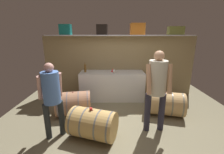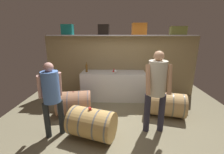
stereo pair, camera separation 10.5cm
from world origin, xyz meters
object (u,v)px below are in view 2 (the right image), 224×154
object	(u,v)px
toolcase_olive	(178,31)
toolcase_black	(104,30)
wine_barrel_near	(92,123)
tasting_cup	(90,109)
work_cabinet	(113,86)
wine_glass	(115,71)
visitor_tasting	(51,92)
wine_barrel_flank	(74,103)
red_funnel	(114,70)
wine_bottle_amber	(87,68)
toolcase_orange	(139,29)
toolcase_teal	(67,30)
winemaker_pouring	(157,84)
wine_barrel_far	(166,104)

from	to	relation	value
toolcase_olive	toolcase_black	bearing A→B (deg)	-175.42
wine_barrel_near	tasting_cup	world-z (taller)	tasting_cup
toolcase_black	work_cabinet	bearing A→B (deg)	-33.17
wine_glass	visitor_tasting	distance (m)	2.02
wine_barrel_flank	visitor_tasting	bearing A→B (deg)	-111.01
red_funnel	tasting_cup	xyz separation A→B (m)	(-0.43, -1.95, -0.31)
toolcase_olive	wine_bottle_amber	bearing A→B (deg)	-170.15
wine_barrel_near	toolcase_orange	bearing A→B (deg)	80.21
toolcase_orange	work_cabinet	distance (m)	1.88
toolcase_teal	wine_barrel_near	size ratio (longest dim) A/B	0.33
toolcase_olive	visitor_tasting	xyz separation A→B (m)	(-3.04, -2.09, -1.17)
wine_glass	winemaker_pouring	xyz separation A→B (m)	(0.83, -1.43, 0.07)
wine_barrel_far	tasting_cup	distance (m)	1.99
toolcase_olive	visitor_tasting	size ratio (longest dim) A/B	0.29
work_cabinet	wine_barrel_far	size ratio (longest dim) A/B	1.88
wine_glass	winemaker_pouring	world-z (taller)	winemaker_pouring
wine_barrel_near	wine_barrel_far	world-z (taller)	wine_barrel_far
red_funnel	tasting_cup	size ratio (longest dim) A/B	1.91
toolcase_teal	wine_barrel_far	size ratio (longest dim) A/B	0.32
toolcase_black	winemaker_pouring	world-z (taller)	toolcase_black
wine_bottle_amber	wine_barrel_far	xyz separation A→B (m)	(2.15, -0.98, -0.71)
toolcase_black	toolcase_orange	world-z (taller)	toolcase_orange
red_funnel	wine_barrel_near	bearing A→B (deg)	-101.55
wine_barrel_near	visitor_tasting	size ratio (longest dim) A/B	0.68
wine_barrel_flank	tasting_cup	distance (m)	1.10
toolcase_orange	wine_barrel_far	world-z (taller)	toolcase_orange
tasting_cup	wine_bottle_amber	bearing A→B (deg)	102.34
wine_bottle_amber	wine_barrel_near	size ratio (longest dim) A/B	0.29
wine_glass	tasting_cup	xyz separation A→B (m)	(-0.46, -1.67, -0.35)
toolcase_teal	toolcase_olive	bearing A→B (deg)	2.29
wine_barrel_far	toolcase_black	bearing A→B (deg)	156.23
red_funnel	winemaker_pouring	size ratio (longest dim) A/B	0.06
toolcase_teal	toolcase_black	size ratio (longest dim) A/B	1.06
toolcase_orange	toolcase_olive	size ratio (longest dim) A/B	0.95
red_funnel	visitor_tasting	size ratio (longest dim) A/B	0.07
wine_barrel_near	visitor_tasting	xyz separation A→B (m)	(-0.76, 0.04, 0.62)
visitor_tasting	wine_bottle_amber	bearing A→B (deg)	48.12
work_cabinet	wine_glass	bearing A→B (deg)	-75.77
toolcase_black	wine_barrel_near	xyz separation A→B (m)	(-0.08, -2.13, -1.83)
visitor_tasting	red_funnel	bearing A→B (deg)	26.67
wine_bottle_amber	toolcase_orange	bearing A→B (deg)	9.05
red_funnel	wine_barrel_flank	world-z (taller)	red_funnel
wine_barrel_near	wine_barrel_flank	world-z (taller)	wine_barrel_flank
wine_barrel_near	visitor_tasting	bearing A→B (deg)	-165.02
red_funnel	wine_barrel_near	world-z (taller)	red_funnel
tasting_cup	wine_barrel_near	bearing A→B (deg)	-0.00
toolcase_olive	tasting_cup	distance (m)	3.48
wine_bottle_amber	tasting_cup	bearing A→B (deg)	-77.66
tasting_cup	wine_barrel_far	bearing A→B (deg)	27.49
toolcase_black	winemaker_pouring	xyz separation A→B (m)	(1.19, -1.89, -1.08)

